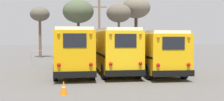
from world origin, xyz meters
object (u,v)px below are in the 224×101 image
(school_bus_2, at_px, (151,50))
(traffic_cone, at_px, (64,88))
(school_bus_0, at_px, (73,49))
(bare_tree_2, at_px, (40,15))
(utility_pole, at_px, (99,28))
(bare_tree_3, at_px, (119,14))
(school_bus_1, at_px, (112,49))
(bare_tree_0, at_px, (78,12))
(bare_tree_1, at_px, (136,8))

(school_bus_2, height_order, traffic_cone, school_bus_2)
(traffic_cone, bearing_deg, school_bus_0, 87.74)
(bare_tree_2, bearing_deg, utility_pole, -28.96)
(school_bus_0, height_order, school_bus_2, school_bus_0)
(bare_tree_3, bearing_deg, school_bus_2, -88.68)
(school_bus_1, relative_size, school_bus_2, 1.05)
(school_bus_2, bearing_deg, bare_tree_0, 107.82)
(utility_pole, height_order, bare_tree_2, utility_pole)
(school_bus_1, xyz_separation_m, traffic_cone, (-3.31, -8.40, -1.47))
(bare_tree_0, relative_size, bare_tree_1, 0.95)
(bare_tree_2, bearing_deg, school_bus_1, -65.56)
(school_bus_2, bearing_deg, school_bus_0, 175.50)
(bare_tree_1, distance_m, traffic_cone, 26.25)
(traffic_cone, bearing_deg, school_bus_2, 50.69)
(school_bus_1, height_order, traffic_cone, school_bus_1)
(bare_tree_1, bearing_deg, utility_pole, -147.25)
(school_bus_1, height_order, bare_tree_3, bare_tree_3)
(utility_pole, xyz_separation_m, bare_tree_1, (5.25, 3.38, 2.82))
(school_bus_1, xyz_separation_m, bare_tree_2, (-7.44, 16.38, 3.78))
(school_bus_0, distance_m, school_bus_1, 2.99)
(bare_tree_1, height_order, traffic_cone, bare_tree_1)
(school_bus_2, relative_size, utility_pole, 1.40)
(school_bus_0, relative_size, traffic_cone, 15.87)
(school_bus_1, relative_size, bare_tree_2, 1.58)
(bare_tree_2, bearing_deg, school_bus_0, -74.99)
(school_bus_0, bearing_deg, traffic_cone, -92.26)
(bare_tree_0, bearing_deg, bare_tree_3, -25.53)
(bare_tree_0, bearing_deg, traffic_cone, -92.08)
(school_bus_1, relative_size, utility_pole, 1.47)
(utility_pole, relative_size, bare_tree_3, 1.04)
(utility_pole, xyz_separation_m, bare_tree_3, (2.61, 1.43, 1.92))
(school_bus_2, xyz_separation_m, bare_tree_2, (-10.43, 17.10, 3.88))
(school_bus_1, height_order, school_bus_2, school_bus_1)
(school_bus_1, height_order, bare_tree_1, bare_tree_1)
(bare_tree_2, bearing_deg, bare_tree_3, -15.07)
(school_bus_2, xyz_separation_m, bare_tree_3, (-0.33, 14.38, 3.96))
(school_bus_0, height_order, utility_pole, utility_pole)
(utility_pole, height_order, bare_tree_1, bare_tree_1)
(school_bus_2, relative_size, bare_tree_3, 1.45)
(school_bus_0, height_order, bare_tree_2, bare_tree_2)
(utility_pole, bearing_deg, bare_tree_0, 122.63)
(school_bus_2, xyz_separation_m, traffic_cone, (-6.29, -7.68, -1.37))
(school_bus_0, bearing_deg, utility_pole, 76.35)
(school_bus_0, distance_m, traffic_cone, 8.29)
(school_bus_2, distance_m, bare_tree_1, 17.19)
(school_bus_0, bearing_deg, bare_tree_0, 88.01)
(bare_tree_3, bearing_deg, traffic_cone, -105.11)
(school_bus_2, bearing_deg, school_bus_1, 166.43)
(bare_tree_1, bearing_deg, school_bus_1, -108.74)
(bare_tree_0, bearing_deg, school_bus_0, -91.99)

